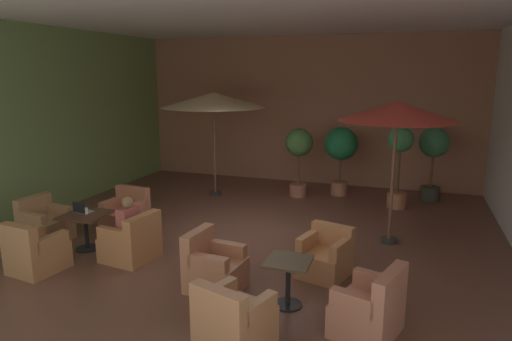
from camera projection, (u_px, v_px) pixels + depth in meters
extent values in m
cube|color=brown|center=(248.00, 235.00, 8.90)|extent=(9.84, 9.71, 0.02)
cube|color=#A0664D|center=(305.00, 111.00, 12.90)|extent=(9.84, 0.08, 4.20)
cube|color=#728E4F|center=(44.00, 121.00, 10.02)|extent=(0.08, 9.71, 4.20)
cube|color=silver|center=(247.00, 12.00, 8.01)|extent=(9.84, 9.71, 0.06)
cylinder|color=black|center=(88.00, 248.00, 8.19)|extent=(0.43, 0.43, 0.02)
cylinder|color=black|center=(87.00, 232.00, 8.12)|extent=(0.07, 0.07, 0.63)
cube|color=#4D2E21|center=(85.00, 215.00, 8.05)|extent=(0.81, 0.81, 0.03)
cube|color=#B27044|center=(130.00, 247.00, 7.71)|extent=(0.88, 0.88, 0.42)
cube|color=#B27044|center=(143.00, 227.00, 7.48)|extent=(0.27, 0.80, 0.41)
cube|color=#B27044|center=(113.00, 235.00, 7.36)|extent=(0.62, 0.20, 0.23)
cube|color=#B27044|center=(140.00, 223.00, 7.95)|extent=(0.62, 0.20, 0.23)
cube|color=#AF664B|center=(125.00, 221.00, 9.04)|extent=(0.84, 0.78, 0.44)
cube|color=#AF664B|center=(133.00, 197.00, 9.19)|extent=(0.78, 0.23, 0.44)
cube|color=#AF664B|center=(135.00, 208.00, 8.82)|extent=(0.22, 0.56, 0.20)
cube|color=#AF664B|center=(111.00, 205.00, 9.07)|extent=(0.22, 0.56, 0.20)
cube|color=#A4744E|center=(47.00, 230.00, 8.55)|extent=(0.82, 0.80, 0.44)
cube|color=#A4744E|center=(33.00, 207.00, 8.58)|extent=(0.23, 0.75, 0.41)
cube|color=#A4744E|center=(59.00, 210.00, 8.73)|extent=(0.60, 0.20, 0.19)
cube|color=#A4744E|center=(33.00, 219.00, 8.20)|extent=(0.60, 0.20, 0.19)
cube|color=#A66F46|center=(38.00, 257.00, 7.25)|extent=(0.79, 0.84, 0.44)
cube|color=#A66F46|center=(19.00, 238.00, 6.90)|extent=(0.72, 0.25, 0.42)
cube|color=#A66F46|center=(27.00, 235.00, 7.34)|extent=(0.21, 0.61, 0.19)
cube|color=#A66F46|center=(51.00, 241.00, 7.10)|extent=(0.21, 0.61, 0.19)
cylinder|color=black|center=(288.00, 304.00, 6.19)|extent=(0.39, 0.39, 0.02)
cylinder|color=black|center=(288.00, 284.00, 6.13)|extent=(0.07, 0.07, 0.63)
cube|color=#493824|center=(288.00, 261.00, 6.06)|extent=(0.62, 0.62, 0.03)
cube|color=#B77447|center=(324.00, 263.00, 7.07)|extent=(0.87, 0.90, 0.41)
cube|color=#B77447|center=(333.00, 235.00, 7.22)|extent=(0.72, 0.34, 0.36)
cube|color=#B77447|center=(341.00, 249.00, 6.81)|extent=(0.27, 0.59, 0.23)
cube|color=#B77447|center=(307.00, 241.00, 7.12)|extent=(0.27, 0.59, 0.23)
cube|color=#AF6B4C|center=(216.00, 275.00, 6.61)|extent=(0.84, 0.79, 0.45)
cube|color=#AF6B4C|center=(198.00, 244.00, 6.64)|extent=(0.24, 0.73, 0.43)
cube|color=#AF6B4C|center=(227.00, 249.00, 6.78)|extent=(0.61, 0.21, 0.19)
cube|color=#AF6B4C|center=(208.00, 263.00, 6.27)|extent=(0.61, 0.21, 0.19)
cube|color=#B0724B|center=(236.00, 327.00, 5.26)|extent=(0.93, 0.94, 0.46)
cube|color=#B0724B|center=(218.00, 305.00, 4.94)|extent=(0.75, 0.38, 0.37)
cube|color=#B0724B|center=(218.00, 293.00, 5.40)|extent=(0.30, 0.60, 0.19)
cube|color=#B0724B|center=(258.00, 308.00, 5.05)|extent=(0.30, 0.60, 0.19)
cube|color=#B26B53|center=(366.00, 317.00, 5.49)|extent=(0.91, 0.97, 0.43)
cube|color=#B26B53|center=(390.00, 290.00, 5.24)|extent=(0.38, 0.81, 0.46)
cube|color=#B26B53|center=(353.00, 303.00, 5.18)|extent=(0.57, 0.29, 0.23)
cube|color=#B26B53|center=(375.00, 282.00, 5.71)|extent=(0.57, 0.29, 0.23)
cylinder|color=#2D2D2D|center=(389.00, 240.00, 8.51)|extent=(0.32, 0.32, 0.08)
cylinder|color=brown|center=(393.00, 175.00, 8.24)|extent=(0.06, 0.06, 2.61)
cone|color=#C53D32|center=(397.00, 111.00, 7.99)|extent=(2.10, 2.10, 0.36)
cylinder|color=#2D2D2D|center=(215.00, 193.00, 11.87)|extent=(0.32, 0.32, 0.08)
cylinder|color=brown|center=(215.00, 146.00, 11.60)|extent=(0.06, 0.06, 2.63)
cone|color=beige|center=(214.00, 100.00, 11.35)|extent=(2.70, 2.70, 0.38)
cylinder|color=#AF684A|center=(397.00, 200.00, 10.71)|extent=(0.45, 0.45, 0.37)
cylinder|color=brown|center=(398.00, 172.00, 10.56)|extent=(0.06, 0.06, 1.02)
sphere|color=#3B7E4B|center=(401.00, 139.00, 10.40)|extent=(0.61, 0.61, 0.61)
cylinder|color=#37382D|center=(430.00, 194.00, 11.32)|extent=(0.48, 0.48, 0.35)
cylinder|color=brown|center=(432.00, 171.00, 11.19)|extent=(0.06, 0.06, 0.82)
sphere|color=#397B51|center=(434.00, 142.00, 11.04)|extent=(0.74, 0.74, 0.74)
cylinder|color=#A55F4B|center=(298.00, 190.00, 11.71)|extent=(0.45, 0.45, 0.32)
cylinder|color=brown|center=(299.00, 169.00, 11.60)|extent=(0.06, 0.06, 0.79)
sphere|color=#3E6732|center=(299.00, 142.00, 11.45)|extent=(0.72, 0.72, 0.72)
cylinder|color=#A7664B|center=(339.00, 188.00, 11.85)|extent=(0.45, 0.45, 0.35)
cylinder|color=brown|center=(340.00, 170.00, 11.74)|extent=(0.06, 0.06, 0.65)
sphere|color=#1C683A|center=(341.00, 144.00, 11.59)|extent=(0.86, 0.86, 0.86)
cube|color=#AB4F48|center=(128.00, 222.00, 7.61)|extent=(0.25, 0.41, 0.51)
sphere|color=olive|center=(127.00, 202.00, 7.54)|extent=(0.20, 0.20, 0.20)
cylinder|color=white|center=(86.00, 211.00, 8.05)|extent=(0.08, 0.08, 0.11)
cube|color=#9EA0A5|center=(84.00, 212.00, 8.18)|extent=(0.34, 0.27, 0.01)
cube|color=black|center=(79.00, 208.00, 8.06)|extent=(0.31, 0.06, 0.19)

